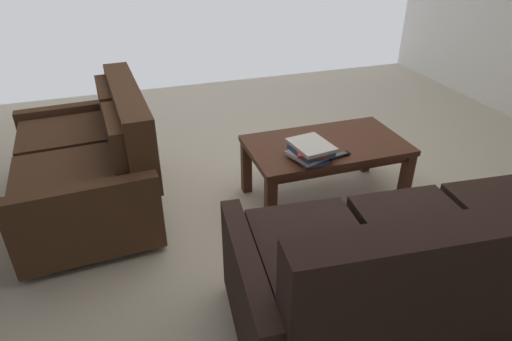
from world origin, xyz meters
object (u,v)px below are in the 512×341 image
Objects in this scene: coffee_table at (326,151)px; book_stack at (310,150)px; loveseat_near at (92,163)px; sofa_main at (434,272)px; tv_remote at (339,155)px.

coffee_table is 0.31m from book_stack.
book_stack is at bearing 156.70° from loveseat_near.
loveseat_near is (1.58, -1.70, -0.02)m from sofa_main.
tv_remote is (-0.21, 0.03, -0.05)m from book_stack.
tv_remote is at bearing 158.37° from loveseat_near.
sofa_main is 1.76× the size of coffee_table.
sofa_main is at bearing 99.05° from book_stack.
coffee_table is 0.23m from tv_remote.
sofa_main reaches higher than book_stack.
sofa_main is 1.07m from tv_remote.
sofa_main reaches higher than tv_remote.
book_stack reaches higher than coffee_table.
loveseat_near is 1.74m from tv_remote.
loveseat_near is 4.32× the size of book_stack.
tv_remote is (-0.03, -1.06, 0.10)m from sofa_main.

